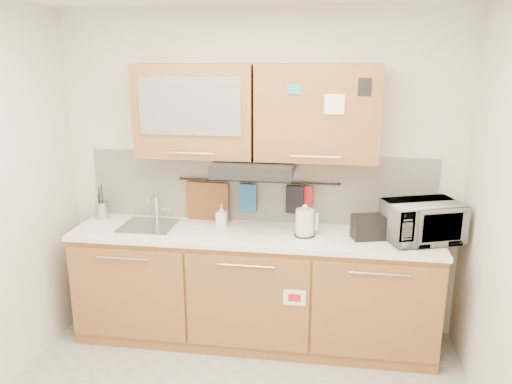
% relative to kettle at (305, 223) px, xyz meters
% --- Properties ---
extents(wall_back, '(3.20, 0.00, 3.20)m').
position_rel_kettle_xyz_m(wall_back, '(-0.40, 0.33, 0.28)').
color(wall_back, silver).
rests_on(wall_back, ground).
extents(base_cabinet, '(2.80, 0.64, 0.88)m').
position_rel_kettle_xyz_m(base_cabinet, '(-0.40, 0.02, -0.61)').
color(base_cabinet, '#996536').
rests_on(base_cabinet, floor).
extents(countertop, '(2.82, 0.62, 0.04)m').
position_rel_kettle_xyz_m(countertop, '(-0.40, 0.02, -0.12)').
color(countertop, white).
rests_on(countertop, base_cabinet).
extents(backsplash, '(2.80, 0.02, 0.56)m').
position_rel_kettle_xyz_m(backsplash, '(-0.40, 0.32, 0.18)').
color(backsplash, silver).
rests_on(backsplash, countertop).
extents(upper_cabinets, '(1.82, 0.37, 0.70)m').
position_rel_kettle_xyz_m(upper_cabinets, '(-0.40, 0.15, 0.81)').
color(upper_cabinets, '#996536').
rests_on(upper_cabinets, wall_back).
extents(range_hood, '(0.60, 0.46, 0.10)m').
position_rel_kettle_xyz_m(range_hood, '(-0.40, 0.08, 0.40)').
color(range_hood, black).
rests_on(range_hood, upper_cabinets).
extents(sink, '(0.42, 0.40, 0.26)m').
position_rel_kettle_xyz_m(sink, '(-1.25, 0.04, -0.09)').
color(sink, silver).
rests_on(sink, countertop).
extents(utensil_rail, '(1.30, 0.02, 0.02)m').
position_rel_kettle_xyz_m(utensil_rail, '(-0.40, 0.28, 0.24)').
color(utensil_rail, black).
rests_on(utensil_rail, backsplash).
extents(utensil_crock, '(0.14, 0.14, 0.29)m').
position_rel_kettle_xyz_m(utensil_crock, '(-1.70, 0.17, -0.02)').
color(utensil_crock, '#A8A8AD').
rests_on(utensil_crock, countertop).
extents(kettle, '(0.18, 0.16, 0.25)m').
position_rel_kettle_xyz_m(kettle, '(0.00, 0.00, 0.00)').
color(kettle, silver).
rests_on(kettle, countertop).
extents(toaster, '(0.27, 0.20, 0.18)m').
position_rel_kettle_xyz_m(toaster, '(0.47, 0.01, -0.01)').
color(toaster, black).
rests_on(toaster, countertop).
extents(microwave, '(0.62, 0.52, 0.29)m').
position_rel_kettle_xyz_m(microwave, '(0.85, 0.03, 0.05)').
color(microwave, '#999999').
rests_on(microwave, countertop).
extents(soap_bottle, '(0.08, 0.08, 0.18)m').
position_rel_kettle_xyz_m(soap_bottle, '(-0.67, 0.13, -0.01)').
color(soap_bottle, '#999999').
rests_on(soap_bottle, countertop).
extents(cutting_board, '(0.36, 0.06, 0.44)m').
position_rel_kettle_xyz_m(cutting_board, '(-0.82, 0.26, 0.00)').
color(cutting_board, brown).
rests_on(cutting_board, utensil_rail).
extents(oven_mitt, '(0.14, 0.04, 0.23)m').
position_rel_kettle_xyz_m(oven_mitt, '(-0.48, 0.26, 0.11)').
color(oven_mitt, '#205597').
rests_on(oven_mitt, utensil_rail).
extents(dark_pouch, '(0.15, 0.07, 0.23)m').
position_rel_kettle_xyz_m(dark_pouch, '(-0.10, 0.26, 0.11)').
color(dark_pouch, black).
rests_on(dark_pouch, utensil_rail).
extents(pot_holder, '(0.12, 0.06, 0.15)m').
position_rel_kettle_xyz_m(pot_holder, '(-0.01, 0.26, 0.15)').
color(pot_holder, red).
rests_on(pot_holder, utensil_rail).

